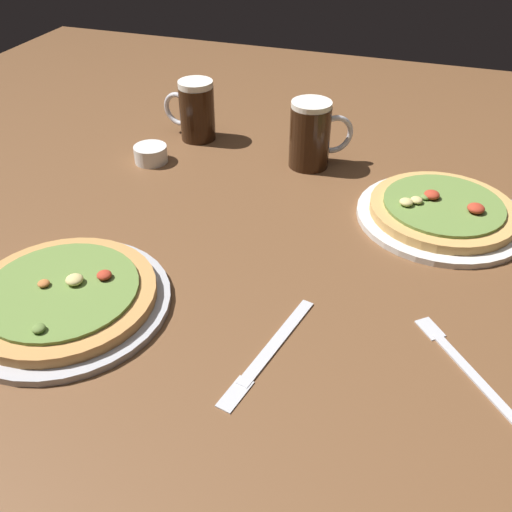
{
  "coord_description": "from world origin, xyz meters",
  "views": [
    {
      "loc": [
        0.25,
        -0.73,
        0.59
      ],
      "look_at": [
        0.0,
        0.0,
        0.02
      ],
      "focal_mm": 39.84,
      "sensor_mm": 36.0,
      "label": 1
    }
  ],
  "objects": [
    {
      "name": "knife_right",
      "position": [
        0.08,
        -0.19,
        0.0
      ],
      "size": [
        0.07,
        0.24,
        0.01
      ],
      "color": "silver",
      "rests_on": "ground_plane"
    },
    {
      "name": "ramekin_sauce",
      "position": [
        -0.35,
        0.29,
        0.02
      ],
      "size": [
        0.07,
        0.07,
        0.04
      ],
      "primitive_type": "cylinder",
      "color": "white",
      "rests_on": "ground_plane"
    },
    {
      "name": "pizza_plate_far",
      "position": [
        0.29,
        0.25,
        0.02
      ],
      "size": [
        0.32,
        0.32,
        0.05
      ],
      "color": "silver",
      "rests_on": "ground_plane"
    },
    {
      "name": "pizza_plate_near",
      "position": [
        -0.25,
        -0.19,
        0.02
      ],
      "size": [
        0.33,
        0.33,
        0.05
      ],
      "color": "#B2B2B7",
      "rests_on": "ground_plane"
    },
    {
      "name": "beer_mug_dark",
      "position": [
        -0.3,
        0.44,
        0.07
      ],
      "size": [
        0.14,
        0.08,
        0.14
      ],
      "color": "black",
      "rests_on": "ground_plane"
    },
    {
      "name": "beer_mug_amber",
      "position": [
        -0.01,
        0.39,
        0.07
      ],
      "size": [
        0.13,
        0.1,
        0.15
      ],
      "color": "black",
      "rests_on": "ground_plane"
    },
    {
      "name": "fork_left",
      "position": [
        0.35,
        -0.13,
        0.0
      ],
      "size": [
        0.16,
        0.19,
        0.01
      ],
      "color": "silver",
      "rests_on": "ground_plane"
    },
    {
      "name": "ground_plane",
      "position": [
        0.0,
        0.0,
        -0.01
      ],
      "size": [
        2.4,
        2.4,
        0.03
      ],
      "primitive_type": "cube",
      "color": "brown"
    }
  ]
}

